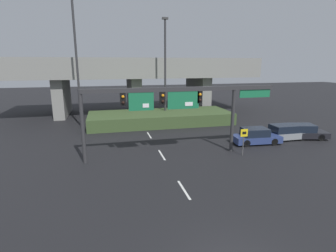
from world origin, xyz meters
TOP-DOWN VIEW (x-y plane):
  - lane_markings at (0.00, 15.29)m, footprint 0.14×20.62m
  - signal_gantry at (1.06, 11.89)m, footprint 15.11×0.44m
  - speed_limit_sign at (6.21, 10.62)m, footprint 0.60×0.11m
  - highway_light_pole_near at (-6.95, 23.68)m, footprint 0.70×0.36m
  - highway_light_pole_far at (3.08, 24.42)m, footprint 0.70×0.36m
  - overpass_bridge at (0.00, 31.72)m, footprint 35.27×9.91m
  - grass_embankment at (2.24, 23.30)m, footprint 16.95×6.12m
  - parked_sedan_near_right at (8.97, 13.30)m, footprint 4.36×2.13m
  - parked_sedan_mid_right at (12.36, 13.86)m, footprint 4.39×1.82m
  - parked_sedan_far_right at (14.25, 13.71)m, footprint 4.77×2.84m

SIDE VIEW (x-z plane):
  - lane_markings at x=0.00m, z-range 0.00..0.01m
  - parked_sedan_far_right at x=14.25m, z-range -0.05..1.35m
  - parked_sedan_mid_right at x=12.36m, z-range -0.05..1.37m
  - parked_sedan_near_right at x=8.97m, z-range -0.06..1.38m
  - grass_embankment at x=2.24m, z-range 0.00..1.37m
  - speed_limit_sign at x=6.21m, z-range 0.34..2.56m
  - signal_gantry at x=1.06m, z-range 1.69..7.08m
  - overpass_bridge at x=0.00m, z-range 1.41..9.25m
  - highway_light_pole_far at x=3.08m, z-range 0.37..12.68m
  - highway_light_pole_near at x=-6.95m, z-range 0.38..18.28m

